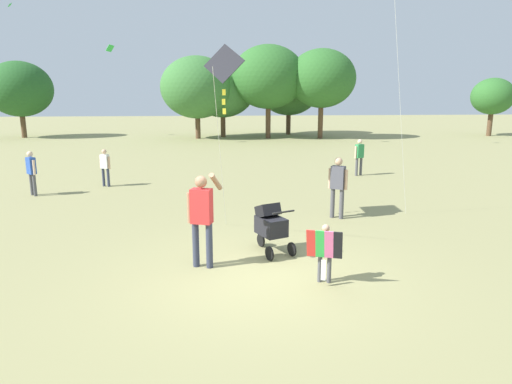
{
  "coord_description": "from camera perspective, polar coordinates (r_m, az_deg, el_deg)",
  "views": [
    {
      "loc": [
        -0.71,
        -7.56,
        3.18
      ],
      "look_at": [
        0.07,
        1.05,
        1.3
      ],
      "focal_mm": 31.73,
      "sensor_mm": 36.0,
      "label": 1
    }
  ],
  "objects": [
    {
      "name": "kite_adult_black",
      "position": [
        10.84,
        -4.09,
        15.33
      ],
      "size": [
        0.95,
        3.0,
        4.34
      ],
      "color": "black",
      "rests_on": "ground"
    },
    {
      "name": "person_couple_left",
      "position": [
        16.58,
        -18.5,
        3.29
      ],
      "size": [
        0.39,
        0.27,
        1.31
      ],
      "color": "#33384C",
      "rests_on": "ground"
    },
    {
      "name": "person_red_shirt",
      "position": [
        18.33,
        12.9,
        4.67
      ],
      "size": [
        0.43,
        0.3,
        1.44
      ],
      "color": "#4C4C51",
      "rests_on": "ground"
    },
    {
      "name": "stroller",
      "position": [
        9.19,
        1.85,
        -4.0
      ],
      "size": [
        0.79,
        1.11,
        1.03
      ],
      "color": "black",
      "rests_on": "ground"
    },
    {
      "name": "treeline_distant",
      "position": [
        33.86,
        -2.39,
        13.29
      ],
      "size": [
        39.02,
        8.02,
        6.58
      ],
      "color": "brown",
      "rests_on": "ground"
    },
    {
      "name": "person_adult_flyer",
      "position": [
        8.35,
        -6.84,
        -2.62
      ],
      "size": [
        0.66,
        0.52,
        1.82
      ],
      "color": "#33384C",
      "rests_on": "ground"
    },
    {
      "name": "ground_plane",
      "position": [
        8.23,
        0.18,
        -10.46
      ],
      "size": [
        120.0,
        120.0,
        0.0
      ],
      "primitive_type": "plane",
      "color": "#938E5B"
    },
    {
      "name": "person_sitting_far",
      "position": [
        11.82,
        10.27,
        1.16
      ],
      "size": [
        0.44,
        0.37,
        1.6
      ],
      "color": "#4C4C51",
      "rests_on": "ground"
    },
    {
      "name": "person_kid_running",
      "position": [
        15.94,
        -26.45,
        2.55
      ],
      "size": [
        0.35,
        0.35,
        1.43
      ],
      "color": "#4C4C51",
      "rests_on": "ground"
    },
    {
      "name": "child_with_butterfly_kite",
      "position": [
        7.79,
        8.69,
        -6.99
      ],
      "size": [
        0.62,
        0.45,
        1.04
      ],
      "color": "#4C4C51",
      "rests_on": "ground"
    }
  ]
}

